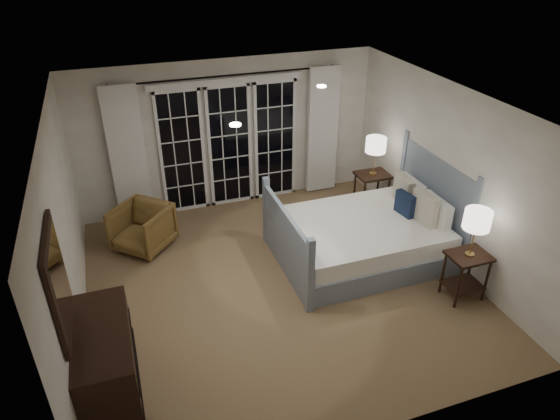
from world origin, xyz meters
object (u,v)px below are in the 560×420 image
object	(u,v)px
lamp_left	(477,220)
bed	(365,236)
nightstand_right	(372,186)
nightstand_left	(466,269)
lamp_right	(376,145)
dresser	(108,365)
armchair	(142,228)

from	to	relation	value
lamp_left	bed	bearing A→B (deg)	121.49
bed	nightstand_right	xyz separation A→B (m)	(0.73, 1.17, 0.11)
bed	nightstand_left	xyz separation A→B (m)	(0.78, -1.27, 0.09)
nightstand_left	lamp_right	bearing A→B (deg)	91.06
nightstand_right	lamp_right	bearing A→B (deg)	-90.00
lamp_left	dresser	xyz separation A→B (m)	(-4.42, -0.17, -0.72)
nightstand_left	nightstand_right	world-z (taller)	nightstand_right
armchair	dresser	world-z (taller)	dresser
lamp_right	armchair	size ratio (longest dim) A/B	0.84
nightstand_right	lamp_left	bearing A→B (deg)	-88.94
nightstand_left	armchair	size ratio (longest dim) A/B	0.87
nightstand_left	dresser	world-z (taller)	dresser
bed	lamp_left	bearing A→B (deg)	-58.51
nightstand_right	bed	bearing A→B (deg)	-121.94
bed	lamp_right	bearing A→B (deg)	58.06
dresser	lamp_left	bearing A→B (deg)	2.26
lamp_right	dresser	distance (m)	5.15
bed	dresser	world-z (taller)	bed
lamp_left	dresser	bearing A→B (deg)	-177.74
nightstand_left	dresser	size ratio (longest dim) A/B	0.51
nightstand_right	dresser	distance (m)	5.09
lamp_right	nightstand_right	bearing A→B (deg)	90.00
nightstand_left	armchair	world-z (taller)	armchair
bed	dresser	bearing A→B (deg)	-158.40
bed	armchair	xyz separation A→B (m)	(-3.04, 1.29, 0.00)
nightstand_right	lamp_left	world-z (taller)	lamp_left
armchair	nightstand_left	bearing A→B (deg)	9.48
bed	lamp_left	distance (m)	1.70
nightstand_right	lamp_right	world-z (taller)	lamp_right
lamp_left	lamp_right	size ratio (longest dim) A/B	1.00
bed	armchair	world-z (taller)	bed
bed	lamp_right	size ratio (longest dim) A/B	3.75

